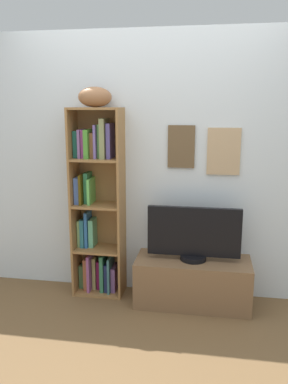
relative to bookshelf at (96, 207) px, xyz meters
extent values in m
cube|color=brown|center=(0.47, -1.00, -0.82)|extent=(5.20, 5.20, 0.04)
cube|color=silver|center=(0.47, 0.13, 0.36)|extent=(4.80, 0.06, 2.32)
cube|color=brown|center=(0.74, 0.09, 0.54)|extent=(0.23, 0.02, 0.36)
cube|color=tan|center=(0.74, 0.09, 0.54)|extent=(0.18, 0.01, 0.31)
cube|color=tan|center=(1.10, 0.09, 0.51)|extent=(0.28, 0.02, 0.40)
cube|color=tan|center=(1.10, 0.09, 0.51)|extent=(0.23, 0.01, 0.35)
cube|color=olive|center=(-0.19, -0.03, 0.04)|extent=(0.02, 0.27, 1.67)
cube|color=olive|center=(0.24, -0.03, 0.04)|extent=(0.02, 0.27, 1.67)
cube|color=olive|center=(0.02, 0.10, 0.04)|extent=(0.45, 0.01, 1.67)
cube|color=olive|center=(0.02, -0.03, -0.79)|extent=(0.41, 0.26, 0.02)
cube|color=olive|center=(0.02, -0.03, -0.38)|extent=(0.41, 0.26, 0.02)
cube|color=olive|center=(0.02, -0.03, 0.03)|extent=(0.41, 0.26, 0.02)
cube|color=olive|center=(0.02, -0.03, 0.43)|extent=(0.41, 0.26, 0.02)
cube|color=olive|center=(0.02, -0.03, 0.86)|extent=(0.41, 0.26, 0.02)
cube|color=#487247|center=(-0.15, 0.02, -0.67)|extent=(0.04, 0.14, 0.22)
cube|color=#B36540|center=(-0.10, 0.01, -0.63)|extent=(0.04, 0.18, 0.30)
cube|color=#914E86|center=(-0.06, -0.01, -0.61)|extent=(0.02, 0.22, 0.34)
cube|color=tan|center=(-0.03, 0.02, -0.63)|extent=(0.03, 0.15, 0.30)
cube|color=maroon|center=(0.02, 0.02, -0.64)|extent=(0.04, 0.14, 0.27)
cube|color=#337650|center=(0.06, 0.00, -0.61)|extent=(0.03, 0.20, 0.34)
cube|color=#1C254E|center=(0.10, 0.00, -0.65)|extent=(0.03, 0.19, 0.26)
cube|color=#3A6F74|center=(0.13, -0.01, -0.61)|extent=(0.02, 0.22, 0.33)
cube|color=#7A528D|center=(0.16, 0.00, -0.66)|extent=(0.04, 0.18, 0.23)
cube|color=#94C67C|center=(-0.16, 0.02, -0.25)|extent=(0.03, 0.15, 0.24)
cube|color=teal|center=(-0.13, 0.01, -0.24)|extent=(0.03, 0.17, 0.26)
cube|color=#2B64AA|center=(-0.09, 0.01, -0.21)|extent=(0.03, 0.16, 0.33)
cube|color=#5FB185|center=(-0.05, 0.02, -0.24)|extent=(0.04, 0.15, 0.26)
cube|color=#4D70C0|center=(-0.15, 0.00, 0.15)|extent=(0.04, 0.19, 0.24)
cube|color=#4D3E0C|center=(-0.11, -0.01, 0.17)|extent=(0.02, 0.21, 0.26)
cube|color=#368756|center=(-0.08, 0.02, 0.17)|extent=(0.04, 0.15, 0.27)
cube|color=#64C257|center=(-0.04, 0.00, 0.15)|extent=(0.02, 0.19, 0.23)
cube|color=#1B594A|center=(-0.15, 0.01, 0.56)|extent=(0.04, 0.17, 0.23)
cube|color=#835F9A|center=(-0.11, 0.00, 0.57)|extent=(0.02, 0.19, 0.24)
cube|color=#8F387B|center=(-0.09, 0.00, 0.56)|extent=(0.03, 0.18, 0.24)
cube|color=#4A9431|center=(-0.05, -0.01, 0.57)|extent=(0.04, 0.22, 0.24)
cube|color=brown|center=(-0.01, 0.01, 0.55)|extent=(0.04, 0.17, 0.22)
cube|color=#7660AC|center=(0.02, 0.00, 0.59)|extent=(0.02, 0.19, 0.28)
cube|color=#6EB75E|center=(0.05, 0.02, 0.59)|extent=(0.03, 0.15, 0.29)
cube|color=#818857|center=(0.09, -0.01, 0.61)|extent=(0.04, 0.22, 0.34)
cube|color=#6154A1|center=(0.14, 0.00, 0.59)|extent=(0.04, 0.19, 0.30)
ellipsoid|color=#905F3C|center=(0.02, -0.03, 0.96)|extent=(0.33, 0.30, 0.17)
cube|color=brown|center=(0.87, -0.10, -0.60)|extent=(0.98, 0.42, 0.40)
cube|color=brown|center=(0.87, -0.31, -0.60)|extent=(0.88, 0.01, 0.26)
cylinder|color=black|center=(0.87, -0.10, -0.38)|extent=(0.22, 0.22, 0.04)
cube|color=black|center=(0.87, -0.10, -0.15)|extent=(0.78, 0.04, 0.42)
cube|color=#243344|center=(0.87, -0.12, -0.15)|extent=(0.74, 0.01, 0.38)
camera|label=1|loc=(0.98, -3.28, 0.89)|focal=36.75mm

